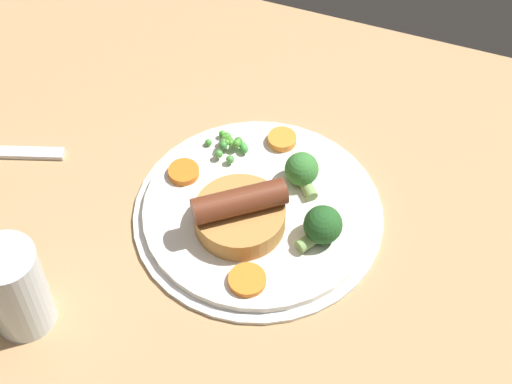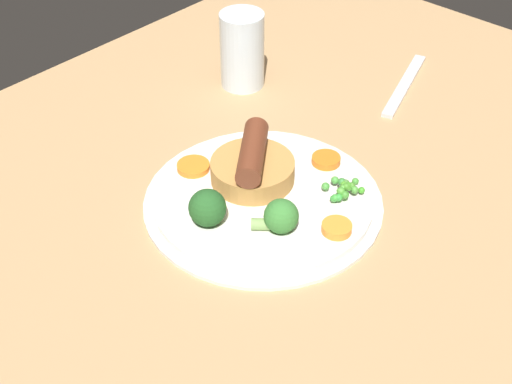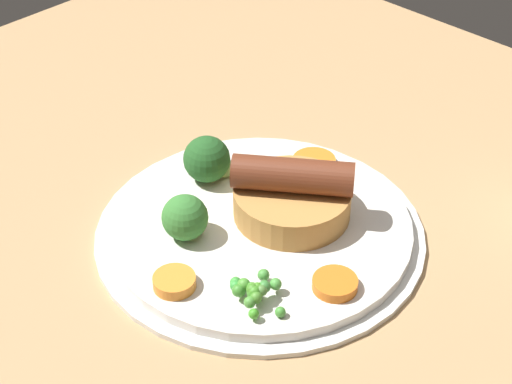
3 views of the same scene
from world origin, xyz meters
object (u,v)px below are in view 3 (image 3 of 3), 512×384
object	(u,v)px
broccoli_floret_near	(185,217)
broccoli_floret_far	(208,160)
carrot_slice_3	(335,284)
sausage_pudding	(292,195)
pea_pile	(252,290)
carrot_slice_2	(174,282)
carrot_slice_0	(314,162)
dinner_plate	(260,230)

from	to	relation	value
broccoli_floret_near	broccoli_floret_far	distance (cm)	7.99
carrot_slice_3	sausage_pudding	bearing A→B (deg)	152.45
pea_pile	carrot_slice_2	distance (cm)	6.17
pea_pile	broccoli_floret_far	distance (cm)	16.01
carrot_slice_0	carrot_slice_2	distance (cm)	19.73
broccoli_floret_near	carrot_slice_3	bearing A→B (deg)	65.32
broccoli_floret_near	carrot_slice_3	size ratio (longest dim) A/B	1.37
dinner_plate	pea_pile	bearing A→B (deg)	-49.83
carrot_slice_2	sausage_pudding	bearing A→B (deg)	87.72
dinner_plate	broccoli_floret_far	xyz separation A→B (cm)	(-7.66, 1.35, 2.86)
dinner_plate	carrot_slice_2	bearing A→B (deg)	-86.45
broccoli_floret_far	carrot_slice_0	distance (cm)	9.90
broccoli_floret_far	carrot_slice_0	xyz separation A→B (cm)	(5.52, 8.05, -1.67)
dinner_plate	carrot_slice_2	distance (cm)	10.24
broccoli_floret_near	carrot_slice_3	xyz separation A→B (cm)	(12.92, 3.64, -1.42)
broccoli_floret_far	dinner_plate	bearing A→B (deg)	112.59
sausage_pudding	carrot_slice_0	distance (cm)	7.64
broccoli_floret_near	carrot_slice_2	distance (cm)	6.35
sausage_pudding	pea_pile	world-z (taller)	sausage_pudding
broccoli_floret_far	sausage_pudding	bearing A→B (deg)	131.35
dinner_plate	carrot_slice_3	xyz separation A→B (cm)	(9.61, -1.71, 1.26)
dinner_plate	sausage_pudding	bearing A→B (deg)	67.15
pea_pile	carrot_slice_3	distance (cm)	6.49
carrot_slice_0	dinner_plate	bearing A→B (deg)	-77.14
pea_pile	carrot_slice_3	bearing A→B (deg)	55.47
carrot_slice_2	dinner_plate	bearing A→B (deg)	93.55
dinner_plate	sausage_pudding	size ratio (longest dim) A/B	2.81
carrot_slice_0	broccoli_floret_far	bearing A→B (deg)	-124.45
sausage_pudding	carrot_slice_3	xyz separation A→B (cm)	(8.46, -4.41, -1.60)
dinner_plate	pea_pile	size ratio (longest dim) A/B	5.27
carrot_slice_2	broccoli_floret_far	bearing A→B (deg)	125.83
sausage_pudding	broccoli_floret_far	bearing A→B (deg)	-27.77
carrot_slice_2	carrot_slice_0	bearing A→B (deg)	98.08
sausage_pudding	carrot_slice_2	bearing A→B (deg)	51.18
dinner_plate	carrot_slice_0	xyz separation A→B (cm)	(-2.14, 9.40, 1.19)
pea_pile	carrot_slice_3	size ratio (longest dim) A/B	1.50
pea_pile	carrot_slice_0	world-z (taller)	pea_pile
dinner_plate	sausage_pudding	xyz separation A→B (cm)	(1.14, 2.71, 2.86)
broccoli_floret_far	broccoli_floret_near	bearing A→B (deg)	65.59
broccoli_floret_far	carrot_slice_3	bearing A→B (deg)	112.54
dinner_plate	pea_pile	xyz separation A→B (cm)	(5.94, -7.04, 1.84)
broccoli_floret_near	broccoli_floret_far	world-z (taller)	broccoli_floret_far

